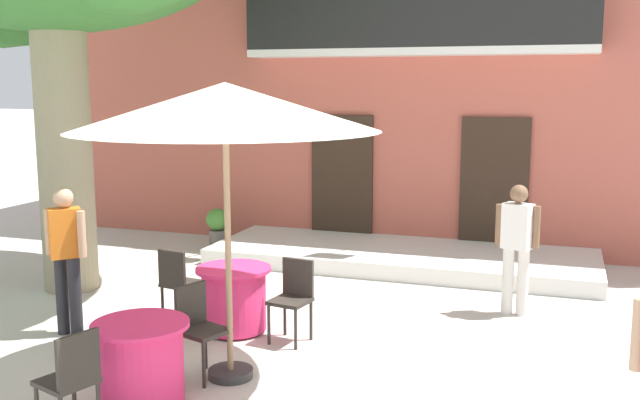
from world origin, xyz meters
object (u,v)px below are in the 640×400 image
object	(u,v)px
cafe_chair_near_tree_0	(198,324)
cafe_table_middle	(234,299)
cafe_umbrella	(225,108)
cafe_chair_near_tree_1	(72,377)
cafe_table_near_tree	(142,362)
cafe_chair_middle_0	(178,280)
cafe_chair_middle_1	(293,294)
ground_planter_left	(218,225)
pedestrian_mid_plaza	(66,252)
pedestrian_near_entrance	(517,242)

from	to	relation	value
cafe_chair_near_tree_0	cafe_table_middle	size ratio (longest dim) A/B	1.05
cafe_umbrella	cafe_chair_near_tree_1	bearing A→B (deg)	-112.78
cafe_table_near_tree	cafe_chair_middle_0	distance (m)	2.23
cafe_chair_middle_1	ground_planter_left	size ratio (longest dim) A/B	1.36
cafe_table_near_tree	cafe_chair_near_tree_1	xyz separation A→B (m)	(-0.17, -0.73, 0.14)
ground_planter_left	pedestrian_mid_plaza	bearing A→B (deg)	-84.31
cafe_table_near_tree	cafe_chair_near_tree_1	bearing A→B (deg)	-103.02
cafe_table_near_tree	pedestrian_mid_plaza	distance (m)	2.30
cafe_chair_middle_0	pedestrian_near_entrance	size ratio (longest dim) A/B	0.56
cafe_chair_middle_1	cafe_chair_middle_0	bearing A→B (deg)	176.19
cafe_table_middle	cafe_chair_near_tree_1	bearing A→B (deg)	-92.22
pedestrian_near_entrance	cafe_umbrella	bearing A→B (deg)	-130.51
cafe_table_middle	pedestrian_mid_plaza	distance (m)	1.95
cafe_chair_near_tree_0	pedestrian_mid_plaza	size ratio (longest dim) A/B	0.54
cafe_chair_near_tree_1	cafe_umbrella	xyz separation A→B (m)	(0.65, 1.54, 2.08)
pedestrian_near_entrance	cafe_chair_middle_1	bearing A→B (deg)	-142.58
cafe_chair_near_tree_1	cafe_table_middle	world-z (taller)	cafe_chair_near_tree_1
cafe_table_near_tree	pedestrian_mid_plaza	xyz separation A→B (m)	(-1.80, 1.33, 0.57)
cafe_chair_middle_1	pedestrian_near_entrance	distance (m)	2.88
cafe_chair_near_tree_0	cafe_chair_middle_0	xyz separation A→B (m)	(-0.99, 1.34, 0.00)
cafe_chair_near_tree_1	cafe_chair_middle_1	distance (m)	2.84
cafe_chair_near_tree_0	pedestrian_near_entrance	size ratio (longest dim) A/B	0.56
cafe_umbrella	cafe_chair_middle_1	bearing A→B (deg)	79.64
cafe_umbrella	cafe_table_middle	bearing A→B (deg)	113.81
cafe_umbrella	pedestrian_mid_plaza	xyz separation A→B (m)	(-2.27, 0.52, -1.65)
cafe_table_middle	pedestrian_near_entrance	world-z (taller)	pedestrian_near_entrance
cafe_chair_middle_0	cafe_chair_middle_1	world-z (taller)	same
cafe_table_near_tree	cafe_chair_middle_1	size ratio (longest dim) A/B	0.95
cafe_chair_near_tree_1	ground_planter_left	size ratio (longest dim) A/B	1.36
cafe_chair_near_tree_1	pedestrian_mid_plaza	distance (m)	2.66
cafe_table_near_tree	cafe_umbrella	size ratio (longest dim) A/B	0.30
cafe_chair_middle_0	ground_planter_left	distance (m)	4.17
pedestrian_near_entrance	cafe_chair_near_tree_1	bearing A→B (deg)	-125.15
cafe_chair_middle_0	ground_planter_left	xyz separation A→B (m)	(-1.44, 3.91, -0.15)
cafe_table_middle	cafe_chair_middle_0	size ratio (longest dim) A/B	0.95
cafe_chair_near_tree_0	cafe_chair_near_tree_1	distance (m)	1.51
ground_planter_left	pedestrian_near_entrance	bearing A→B (deg)	-23.53
cafe_table_middle	pedestrian_mid_plaza	bearing A→B (deg)	-158.09
cafe_table_near_tree	cafe_chair_middle_1	xyz separation A→B (m)	(0.69, 1.97, 0.14)
cafe_chair_middle_0	pedestrian_mid_plaza	world-z (taller)	pedestrian_mid_plaza
cafe_table_middle	cafe_umbrella	size ratio (longest dim) A/B	0.30
cafe_chair_near_tree_0	cafe_chair_middle_0	size ratio (longest dim) A/B	1.00
cafe_chair_middle_0	cafe_chair_near_tree_1	bearing A→B (deg)	-77.06
cafe_table_middle	ground_planter_left	size ratio (longest dim) A/B	1.29
ground_planter_left	pedestrian_mid_plaza	world-z (taller)	pedestrian_mid_plaza
cafe_table_near_tree	cafe_umbrella	distance (m)	2.41
pedestrian_near_entrance	pedestrian_mid_plaza	distance (m)	5.32
cafe_table_near_tree	cafe_chair_middle_0	xyz separation A→B (m)	(-0.82, 2.07, 0.14)
cafe_chair_near_tree_1	cafe_chair_middle_1	bearing A→B (deg)	72.39
cafe_chair_near_tree_0	cafe_chair_near_tree_1	world-z (taller)	same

